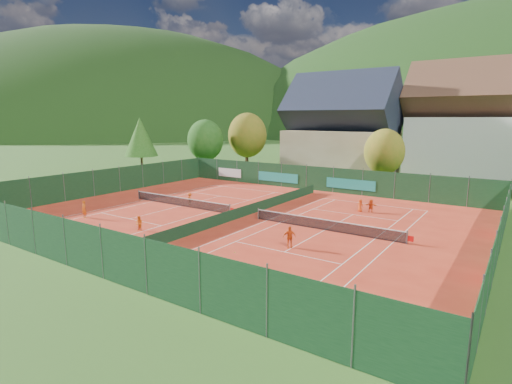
% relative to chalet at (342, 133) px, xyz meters
% --- Properties ---
extents(ground, '(600.00, 600.00, 0.00)m').
position_rel_chalet_xyz_m(ground, '(3.00, -30.00, -6.64)').
color(ground, '#2B551A').
rests_on(ground, ground).
extents(clay_pad, '(40.00, 32.00, 0.01)m').
position_rel_chalet_xyz_m(clay_pad, '(3.00, -30.00, -6.62)').
color(clay_pad, red).
rests_on(clay_pad, ground).
extents(court_markings_left, '(11.03, 23.83, 0.00)m').
position_rel_chalet_xyz_m(court_markings_left, '(-5.00, -30.00, -6.61)').
color(court_markings_left, white).
rests_on(court_markings_left, ground).
extents(court_markings_right, '(11.03, 23.83, 0.00)m').
position_rel_chalet_xyz_m(court_markings_right, '(11.00, -30.00, -6.61)').
color(court_markings_right, white).
rests_on(court_markings_right, ground).
extents(tennis_net_left, '(13.30, 0.10, 1.02)m').
position_rel_chalet_xyz_m(tennis_net_left, '(-4.85, -30.00, -6.12)').
color(tennis_net_left, '#59595B').
rests_on(tennis_net_left, ground).
extents(tennis_net_right, '(13.30, 0.10, 1.02)m').
position_rel_chalet_xyz_m(tennis_net_right, '(11.15, -30.00, -6.12)').
color(tennis_net_right, '#59595B').
rests_on(tennis_net_right, ground).
extents(court_divider, '(0.03, 28.80, 1.00)m').
position_rel_chalet_xyz_m(court_divider, '(3.00, -30.00, -6.12)').
color(court_divider, '#12331C').
rests_on(court_divider, ground).
extents(fence_north, '(40.00, 0.10, 3.00)m').
position_rel_chalet_xyz_m(fence_north, '(2.54, -14.01, -5.16)').
color(fence_north, '#13351B').
rests_on(fence_north, ground).
extents(fence_south, '(40.00, 0.04, 3.00)m').
position_rel_chalet_xyz_m(fence_south, '(3.00, -46.00, -5.12)').
color(fence_south, '#14371C').
rests_on(fence_south, ground).
extents(fence_west, '(0.04, 32.00, 3.00)m').
position_rel_chalet_xyz_m(fence_west, '(-17.00, -30.00, -5.12)').
color(fence_west, '#14371C').
rests_on(fence_west, ground).
extents(fence_east, '(0.09, 32.00, 3.00)m').
position_rel_chalet_xyz_m(fence_east, '(23.00, -29.95, -5.14)').
color(fence_east, '#163C1D').
rests_on(fence_east, ground).
extents(chalet, '(16.20, 12.00, 16.00)m').
position_rel_chalet_xyz_m(chalet, '(0.00, 0.00, 0.00)').
color(chalet, tan).
rests_on(chalet, ground).
extents(hotel_block_a, '(21.60, 11.00, 17.25)m').
position_rel_chalet_xyz_m(hotel_block_a, '(19.00, 6.00, 0.76)').
color(hotel_block_a, silver).
rests_on(hotel_block_a, ground).
extents(tree_west_front, '(5.72, 5.72, 8.69)m').
position_rel_chalet_xyz_m(tree_west_front, '(-19.00, -10.00, -1.23)').
color(tree_west_front, '#482F19').
rests_on(tree_west_front, ground).
extents(tree_west_mid, '(6.44, 6.44, 9.78)m').
position_rel_chalet_xyz_m(tree_west_mid, '(-15.00, -4.00, -0.56)').
color(tree_west_mid, '#4A2E1A').
rests_on(tree_west_mid, ground).
extents(tree_west_back, '(5.60, 5.60, 10.00)m').
position_rel_chalet_xyz_m(tree_west_back, '(-21.00, 4.00, 0.11)').
color(tree_west_back, '#462A19').
rests_on(tree_west_back, ground).
extents(tree_center, '(5.01, 5.01, 7.60)m').
position_rel_chalet_xyz_m(tree_center, '(9.00, -8.00, -1.91)').
color(tree_center, '#402C17').
rests_on(tree_center, ground).
extents(tree_west_side, '(5.04, 5.04, 9.00)m').
position_rel_chalet_xyz_m(tree_west_side, '(-25.00, -18.00, -0.56)').
color(tree_west_side, '#492A1A').
rests_on(tree_west_side, ground).
extents(ball_hopper, '(0.34, 0.34, 0.80)m').
position_rel_chalet_xyz_m(ball_hopper, '(15.39, -41.75, -6.07)').
color(ball_hopper, slate).
rests_on(ball_hopper, ground).
extents(loose_ball_0, '(0.07, 0.07, 0.07)m').
position_rel_chalet_xyz_m(loose_ball_0, '(-8.38, -38.54, -6.59)').
color(loose_ball_0, '#CCD833').
rests_on(loose_ball_0, ground).
extents(loose_ball_1, '(0.07, 0.07, 0.07)m').
position_rel_chalet_xyz_m(loose_ball_1, '(8.34, -38.41, -6.59)').
color(loose_ball_1, '#CCD833').
rests_on(loose_ball_1, ground).
extents(loose_ball_2, '(0.07, 0.07, 0.07)m').
position_rel_chalet_xyz_m(loose_ball_2, '(2.33, -24.22, -6.59)').
color(loose_ball_2, '#CCD833').
rests_on(loose_ball_2, ground).
extents(player_left_near, '(0.58, 0.39, 1.57)m').
position_rel_chalet_xyz_m(player_left_near, '(-8.85, -38.33, -5.84)').
color(player_left_near, '#D55812').
rests_on(player_left_near, ground).
extents(player_left_mid, '(0.60, 0.48, 1.21)m').
position_rel_chalet_xyz_m(player_left_mid, '(-1.23, -38.42, -6.02)').
color(player_left_mid, orange).
rests_on(player_left_mid, ground).
extents(player_left_far, '(0.88, 0.55, 1.30)m').
position_rel_chalet_xyz_m(player_left_far, '(-4.51, -29.12, -5.98)').
color(player_left_far, '#D44D12').
rests_on(player_left_far, ground).
extents(player_right_near, '(0.95, 0.84, 1.54)m').
position_rel_chalet_xyz_m(player_right_near, '(10.81, -35.39, -5.85)').
color(player_right_near, '#CE4712').
rests_on(player_right_near, ground).
extents(player_right_far_a, '(0.64, 0.46, 1.23)m').
position_rel_chalet_xyz_m(player_right_far_a, '(11.11, -22.08, -6.01)').
color(player_right_far_a, '#CC3F12').
rests_on(player_right_far_a, ground).
extents(player_right_far_b, '(1.22, 0.61, 1.27)m').
position_rel_chalet_xyz_m(player_right_far_b, '(12.03, -21.72, -5.99)').
color(player_right_far_b, '#E14C14').
rests_on(player_right_far_b, ground).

